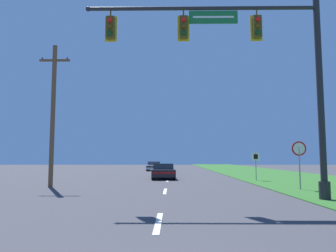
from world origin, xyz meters
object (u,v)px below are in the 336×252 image
far_car (154,166)px  car_ahead (163,171)px  signal_mast (256,64)px  stop_sign (299,154)px  utility_pole_near (53,112)px  route_sign_post (256,160)px

far_car → car_ahead: bearing=-84.4°
far_car → signal_mast: bearing=-79.2°
stop_sign → utility_pole_near: (-13.69, 1.60, 2.47)m
car_ahead → utility_pole_near: bearing=-128.3°
far_car → route_sign_post: size_ratio=2.31×
car_ahead → utility_pole_near: 10.77m
car_ahead → far_car: (-1.69, 17.18, 0.00)m
far_car → route_sign_post: 21.53m
car_ahead → far_car: bearing=95.6°
far_car → utility_pole_near: utility_pole_near is taller
utility_pole_near → signal_mast: bearing=-28.7°
signal_mast → car_ahead: bearing=107.2°
signal_mast → car_ahead: size_ratio=2.08×
route_sign_post → utility_pole_near: (-13.18, -5.39, 2.81)m
signal_mast → far_car: bearing=100.8°
signal_mast → far_car: signal_mast is taller
stop_sign → utility_pole_near: bearing=173.3°
signal_mast → utility_pole_near: 12.01m
far_car → stop_sign: (9.11, -26.70, 1.26)m
stop_sign → signal_mast: bearing=-127.8°
stop_sign → route_sign_post: stop_sign is taller
car_ahead → route_sign_post: 7.42m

